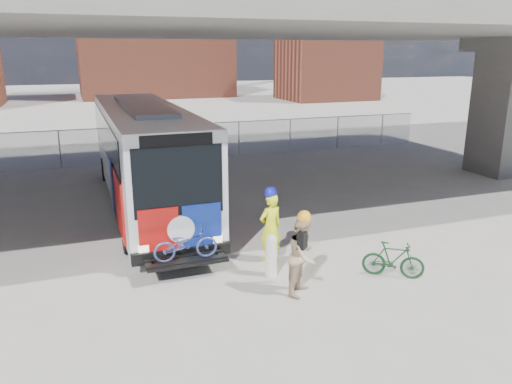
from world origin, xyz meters
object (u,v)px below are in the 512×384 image
bus (144,148)px  cyclist_tan (303,255)px  cyclist_hivis (271,226)px  bollard (271,254)px  bike_parked (393,260)px

bus → cyclist_tan: 8.71m
bus → cyclist_hivis: bearing=-69.8°
bus → cyclist_hivis: (2.33, -6.34, -1.12)m
bus → bollard: bus is taller
bus → cyclist_hivis: size_ratio=6.27×
bike_parked → bus: bearing=66.1°
bollard → cyclist_tan: cyclist_tan is taller
bollard → cyclist_hivis: bearing=69.7°
cyclist_tan → bike_parked: cyclist_tan is taller
bollard → cyclist_hivis: cyclist_hivis is taller
bollard → cyclist_tan: 1.20m
cyclist_hivis → cyclist_tan: (0.02, -1.97, -0.05)m
bollard → bike_parked: (2.81, -1.09, -0.13)m
cyclist_tan → bike_parked: size_ratio=1.33×
bus → cyclist_tan: size_ratio=6.44×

